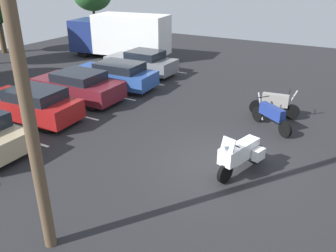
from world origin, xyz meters
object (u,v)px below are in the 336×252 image
(car_grey, at_px, (142,63))
(box_truck, at_px, (121,35))
(car_maroon, at_px, (78,86))
(car_red, at_px, (31,104))
(motorcycle_touring, at_px, (240,154))
(motorcycle_third, at_px, (275,104))
(car_blue, at_px, (115,75))
(utility_pole, at_px, (19,61))
(motorcycle_second, at_px, (271,115))

(car_grey, height_order, box_truck, box_truck)
(car_maroon, bearing_deg, car_red, 179.47)
(motorcycle_touring, distance_m, box_truck, 16.95)
(motorcycle_touring, height_order, motorcycle_third, motorcycle_touring)
(car_blue, relative_size, box_truck, 0.63)
(utility_pole, bearing_deg, car_red, 51.47)
(car_blue, bearing_deg, motorcycle_touring, -120.60)
(motorcycle_third, xyz_separation_m, car_red, (-5.38, 8.95, 0.09))
(box_truck, height_order, utility_pole, utility_pole)
(car_red, distance_m, car_blue, 5.36)
(motorcycle_second, bearing_deg, box_truck, 60.21)
(motorcycle_second, relative_size, box_truck, 0.26)
(motorcycle_touring, height_order, motorcycle_second, motorcycle_touring)
(utility_pole, bearing_deg, motorcycle_touring, -28.60)
(car_red, height_order, car_grey, car_grey)
(car_blue, bearing_deg, utility_pole, -150.21)
(car_maroon, relative_size, utility_pole, 0.53)
(car_maroon, xyz_separation_m, car_blue, (2.49, -0.35, -0.00))
(motorcycle_second, xyz_separation_m, box_truck, (7.27, 12.70, 1.03))
(motorcycle_touring, relative_size, car_blue, 0.49)
(motorcycle_touring, distance_m, motorcycle_third, 5.23)
(car_red, bearing_deg, motorcycle_touring, -88.97)
(car_red, bearing_deg, utility_pole, -128.53)
(motorcycle_second, bearing_deg, car_maroon, 97.55)
(motorcycle_second, relative_size, motorcycle_third, 0.90)
(motorcycle_second, distance_m, car_blue, 8.84)
(motorcycle_second, distance_m, utility_pole, 10.24)
(car_blue, bearing_deg, car_grey, 4.37)
(car_red, relative_size, car_maroon, 1.02)
(car_maroon, distance_m, box_truck, 9.25)
(motorcycle_touring, distance_m, utility_pole, 6.96)
(car_grey, relative_size, box_truck, 0.59)
(motorcycle_second, height_order, box_truck, box_truck)
(motorcycle_third, distance_m, car_grey, 9.27)
(car_maroon, height_order, car_blue, car_maroon)
(motorcycle_touring, xyz_separation_m, box_truck, (11.17, 12.72, 0.92))
(motorcycle_second, height_order, car_maroon, car_maroon)
(car_maroon, distance_m, car_blue, 2.51)
(car_grey, bearing_deg, motorcycle_third, -108.37)
(motorcycle_touring, height_order, car_maroon, motorcycle_touring)
(car_red, bearing_deg, motorcycle_second, -66.00)
(car_red, bearing_deg, car_maroon, -0.53)
(motorcycle_third, relative_size, utility_pole, 0.25)
(car_grey, bearing_deg, box_truck, 50.96)
(utility_pole, bearing_deg, car_maroon, 38.57)
(car_blue, bearing_deg, car_maroon, 172.10)
(car_blue, relative_size, utility_pole, 0.55)
(motorcycle_second, height_order, car_red, car_red)
(car_red, bearing_deg, box_truck, 17.54)
(motorcycle_touring, bearing_deg, car_maroon, 73.54)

